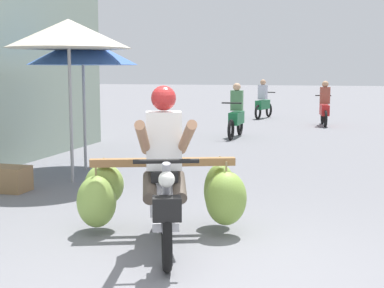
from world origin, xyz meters
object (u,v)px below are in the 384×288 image
object	(u,v)px
motorbike_distant_far_ahead	(324,108)
produce_crate	(9,179)
motorbike_distant_ahead_left	(263,103)
motorbike_main_loaded	(163,188)
market_umbrella_further_along	(83,51)
motorbike_distant_ahead_right	(236,115)
market_umbrella_near_shop	(68,34)

from	to	relation	value
motorbike_distant_far_ahead	produce_crate	bearing A→B (deg)	-110.50
motorbike_distant_ahead_left	produce_crate	xyz separation A→B (m)	(-1.82, -12.94, -0.39)
motorbike_main_loaded	motorbike_distant_ahead_left	xyz separation A→B (m)	(-1.02, 14.46, 0.04)
market_umbrella_further_along	produce_crate	xyz separation A→B (m)	(-0.28, -1.87, -1.87)
motorbike_main_loaded	produce_crate	world-z (taller)	motorbike_main_loaded
motorbike_main_loaded	motorbike_distant_ahead_right	xyz separation A→B (m)	(-0.89, 8.68, 0.04)
motorbike_main_loaded	market_umbrella_near_shop	xyz separation A→B (m)	(-2.27, 2.36, 1.74)
motorbike_distant_far_ahead	market_umbrella_further_along	distance (m)	9.80
motorbike_main_loaded	motorbike_distant_ahead_right	distance (m)	8.72
motorbike_distant_ahead_left	motorbike_main_loaded	bearing A→B (deg)	-85.98
motorbike_distant_ahead_right	market_umbrella_near_shop	world-z (taller)	market_umbrella_near_shop
motorbike_distant_ahead_left	motorbike_distant_ahead_right	bearing A→B (deg)	-88.75
motorbike_distant_ahead_left	market_umbrella_near_shop	size ratio (longest dim) A/B	0.64
motorbike_distant_far_ahead	produce_crate	world-z (taller)	motorbike_distant_far_ahead
market_umbrella_near_shop	motorbike_main_loaded	bearing A→B (deg)	-46.18
motorbike_main_loaded	market_umbrella_near_shop	distance (m)	3.71
motorbike_distant_ahead_left	motorbike_distant_ahead_right	world-z (taller)	same
motorbike_distant_ahead_right	market_umbrella_further_along	world-z (taller)	market_umbrella_further_along
market_umbrella_further_along	produce_crate	distance (m)	2.66
motorbike_distant_ahead_right	market_umbrella_further_along	size ratio (longest dim) A/B	0.71
motorbike_main_loaded	motorbike_distant_ahead_right	size ratio (longest dim) A/B	1.21
motorbike_main_loaded	market_umbrella_further_along	distance (m)	4.50
produce_crate	market_umbrella_further_along	bearing A→B (deg)	81.36
market_umbrella_near_shop	market_umbrella_further_along	world-z (taller)	market_umbrella_near_shop
motorbike_main_loaded	produce_crate	bearing A→B (deg)	151.89
motorbike_distant_ahead_right	market_umbrella_near_shop	size ratio (longest dim) A/B	0.65
motorbike_main_loaded	produce_crate	xyz separation A→B (m)	(-2.83, 1.51, -0.35)
motorbike_distant_far_ahead	market_umbrella_near_shop	bearing A→B (deg)	-109.24
market_umbrella_further_along	motorbike_main_loaded	bearing A→B (deg)	-53.02
motorbike_distant_ahead_right	market_umbrella_further_along	distance (m)	5.74
market_umbrella_further_along	motorbike_distant_far_ahead	bearing A→B (deg)	67.20
motorbike_distant_far_ahead	market_umbrella_near_shop	world-z (taller)	market_umbrella_near_shop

